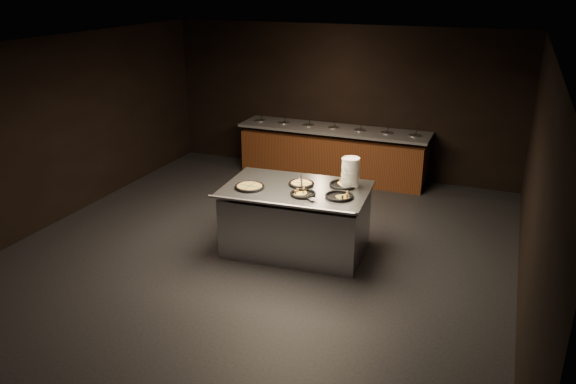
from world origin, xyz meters
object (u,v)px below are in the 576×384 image
pan_veggie_whole (250,187)px  pan_cheese_whole (301,184)px  plate_stack (351,173)px  serving_counter (296,221)px

pan_veggie_whole → pan_cheese_whole: same height
plate_stack → pan_cheese_whole: size_ratio=1.14×
pan_cheese_whole → pan_veggie_whole: bearing=-148.4°
plate_stack → pan_cheese_whole: 0.71m
serving_counter → pan_cheese_whole: bearing=74.9°
serving_counter → plate_stack: plate_stack is taller
serving_counter → plate_stack: 1.04m
pan_veggie_whole → pan_cheese_whole: (0.63, 0.39, -0.00)m
serving_counter → plate_stack: bearing=20.8°
plate_stack → pan_veggie_whole: bearing=-156.0°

